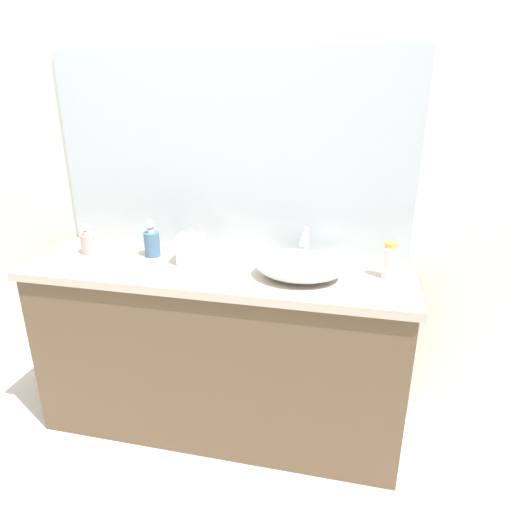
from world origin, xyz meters
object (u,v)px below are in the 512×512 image
at_px(soap_dispenser, 152,242).
at_px(lotion_bottle, 390,261).
at_px(tissue_box, 191,248).
at_px(sink_basin, 300,265).
at_px(perfume_bottle, 88,242).

bearing_deg(soap_dispenser, lotion_bottle, -1.37).
bearing_deg(lotion_bottle, tissue_box, -178.86).
height_order(sink_basin, lotion_bottle, lotion_bottle).
bearing_deg(soap_dispenser, sink_basin, -8.01).
xyz_separation_m(sink_basin, lotion_bottle, (0.37, 0.08, 0.02)).
distance_m(sink_basin, perfume_bottle, 1.05).
height_order(lotion_bottle, tissue_box, tissue_box).
bearing_deg(lotion_bottle, sink_basin, -168.45).
xyz_separation_m(sink_basin, soap_dispenser, (-0.73, 0.10, 0.02)).
bearing_deg(sink_basin, perfume_bottle, 176.40).
distance_m(soap_dispenser, perfume_bottle, 0.32).
height_order(soap_dispenser, tissue_box, soap_dispenser).
distance_m(soap_dispenser, tissue_box, 0.22).
bearing_deg(lotion_bottle, soap_dispenser, 178.63).
xyz_separation_m(soap_dispenser, tissue_box, (0.22, -0.04, 0.00)).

